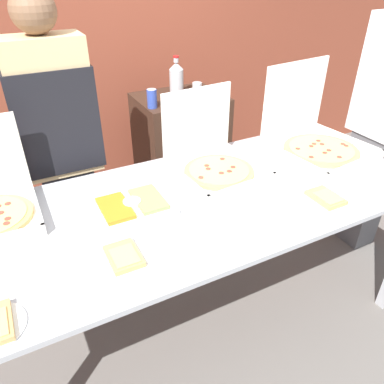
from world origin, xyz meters
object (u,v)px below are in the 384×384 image
(person_server_vest, at_px, (60,144))
(person_guest_cap, at_px, (382,123))
(pizza_box_far_right, at_px, (213,160))
(soda_can_silver, at_px, (197,91))
(paper_plate_front_center, at_px, (124,257))
(pizza_box_far_left, at_px, (314,137))
(paper_plate_front_right, at_px, (326,198))
(veggie_tray, at_px, (132,206))
(soda_bottle, at_px, (176,79))
(soda_can_colored, at_px, (152,99))

(person_server_vest, distance_m, person_guest_cap, 2.05)
(pizza_box_far_right, distance_m, person_guest_cap, 1.28)
(person_guest_cap, bearing_deg, soda_can_silver, 52.79)
(paper_plate_front_center, bearing_deg, person_server_vest, 92.80)
(pizza_box_far_left, height_order, person_guest_cap, person_guest_cap)
(person_guest_cap, bearing_deg, paper_plate_front_center, 102.00)
(paper_plate_front_center, bearing_deg, paper_plate_front_right, -2.77)
(veggie_tray, distance_m, person_server_vest, 0.66)
(person_guest_cap, bearing_deg, pizza_box_far_left, 90.76)
(paper_plate_front_center, bearing_deg, soda_bottle, 57.08)
(paper_plate_front_right, distance_m, veggie_tray, 0.93)
(pizza_box_far_left, bearing_deg, veggie_tray, 178.53)
(person_server_vest, bearing_deg, soda_can_silver, -166.29)
(soda_bottle, bearing_deg, pizza_box_far_right, -103.03)
(pizza_box_far_left, xyz_separation_m, veggie_tray, (-1.19, -0.10, -0.06))
(soda_can_colored, bearing_deg, person_guest_cap, -29.56)
(veggie_tray, bearing_deg, pizza_box_far_left, 4.98)
(pizza_box_far_left, xyz_separation_m, paper_plate_front_center, (-1.33, -0.40, -0.07))
(paper_plate_front_right, bearing_deg, soda_bottle, 95.69)
(paper_plate_front_right, bearing_deg, veggie_tray, 157.85)
(pizza_box_far_left, relative_size, person_guest_cap, 0.31)
(paper_plate_front_center, xyz_separation_m, soda_can_silver, (0.94, 1.17, 0.20))
(veggie_tray, bearing_deg, soda_can_silver, 47.36)
(paper_plate_front_right, bearing_deg, soda_can_silver, 92.73)
(person_server_vest, bearing_deg, soda_bottle, -156.00)
(soda_can_colored, bearing_deg, paper_plate_front_center, -117.38)
(soda_can_colored, bearing_deg, pizza_box_far_left, -46.59)
(paper_plate_front_right, relative_size, soda_can_silver, 1.77)
(veggie_tray, height_order, soda_bottle, soda_bottle)
(soda_can_silver, height_order, person_guest_cap, person_guest_cap)
(paper_plate_front_right, bearing_deg, soda_can_colored, 107.98)
(soda_can_silver, height_order, soda_can_colored, same)
(soda_bottle, bearing_deg, paper_plate_front_right, -84.31)
(soda_can_silver, relative_size, person_guest_cap, 0.07)
(pizza_box_far_left, distance_m, paper_plate_front_center, 1.39)
(soda_can_silver, bearing_deg, pizza_box_far_left, -63.20)
(pizza_box_far_left, height_order, pizza_box_far_right, pizza_box_far_left)
(paper_plate_front_right, distance_m, soda_bottle, 1.41)
(pizza_box_far_right, relative_size, person_guest_cap, 0.26)
(soda_bottle, relative_size, soda_can_colored, 2.23)
(veggie_tray, distance_m, soda_bottle, 1.28)
(person_guest_cap, bearing_deg, pizza_box_far_right, 88.51)
(soda_bottle, bearing_deg, veggie_tray, -124.92)
(pizza_box_far_left, bearing_deg, soda_can_silver, 110.36)
(veggie_tray, distance_m, person_guest_cap, 1.80)
(person_guest_cap, bearing_deg, soda_bottle, 49.47)
(pizza_box_far_left, xyz_separation_m, paper_plate_front_right, (-0.33, -0.45, -0.07))
(pizza_box_far_right, xyz_separation_m, person_server_vest, (-0.70, 0.48, 0.04))
(paper_plate_front_right, relative_size, person_server_vest, 0.12)
(veggie_tray, height_order, person_server_vest, person_server_vest)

